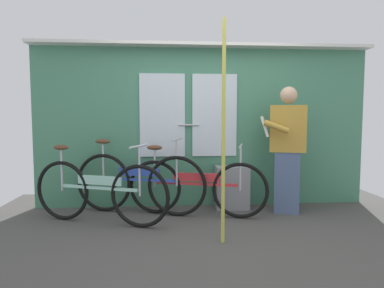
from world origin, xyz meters
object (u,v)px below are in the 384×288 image
object	(u,v)px
bicycle_near_door	(196,187)
bicycle_leaning_behind	(139,183)
trash_bin_by_wall	(232,187)
handrail_pole	(223,133)
passenger_reading_newspaper	(287,147)
bicycle_by_pole	(99,191)

from	to	relation	value
bicycle_near_door	bicycle_leaning_behind	distance (m)	0.72
trash_bin_by_wall	handrail_pole	bearing A→B (deg)	-105.05
bicycle_leaning_behind	passenger_reading_newspaper	world-z (taller)	passenger_reading_newspaper
bicycle_near_door	handrail_pole	size ratio (longest dim) A/B	0.79
handrail_pole	bicycle_leaning_behind	bearing A→B (deg)	130.49
bicycle_near_door	bicycle_by_pole	world-z (taller)	bicycle_by_pole
bicycle_leaning_behind	trash_bin_by_wall	distance (m)	1.22
trash_bin_by_wall	bicycle_leaning_behind	bearing A→B (deg)	-172.76
bicycle_by_pole	passenger_reading_newspaper	bearing A→B (deg)	27.51
bicycle_leaning_behind	handrail_pole	xyz separation A→B (m)	(0.89, -1.04, 0.67)
passenger_reading_newspaper	bicycle_near_door	bearing A→B (deg)	20.68
bicycle_near_door	bicycle_leaning_behind	xyz separation A→B (m)	(-0.70, 0.15, 0.03)
handrail_pole	trash_bin_by_wall	bearing A→B (deg)	74.95
bicycle_leaning_behind	bicycle_by_pole	distance (m)	0.55
bicycle_leaning_behind	handrail_pole	world-z (taller)	handrail_pole
bicycle_leaning_behind	passenger_reading_newspaper	xyz separation A→B (m)	(1.85, -0.09, 0.44)
passenger_reading_newspaper	bicycle_leaning_behind	bearing A→B (deg)	15.13
trash_bin_by_wall	bicycle_near_door	bearing A→B (deg)	-149.36
bicycle_leaning_behind	passenger_reading_newspaper	size ratio (longest dim) A/B	1.04
bicycle_by_pole	handrail_pole	xyz separation A→B (m)	(1.30, -0.68, 0.69)
bicycle_near_door	trash_bin_by_wall	size ratio (longest dim) A/B	3.00
passenger_reading_newspaper	handrail_pole	bearing A→B (deg)	62.55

